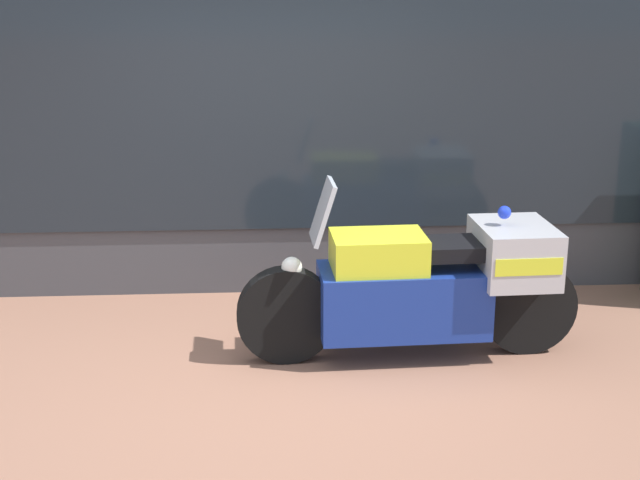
% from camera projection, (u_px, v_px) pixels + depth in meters
% --- Properties ---
extents(ground_plane, '(60.00, 60.00, 0.00)m').
position_uv_depth(ground_plane, '(268.00, 389.00, 5.65)').
color(ground_plane, '#8E604C').
extents(shop_building, '(6.93, 0.55, 3.78)m').
position_uv_depth(shop_building, '(203.00, 57.00, 6.98)').
color(shop_building, '#424247').
rests_on(shop_building, ground).
extents(window_display, '(5.45, 0.30, 1.96)m').
position_uv_depth(window_display, '(318.00, 229.00, 7.48)').
color(window_display, slate).
rests_on(window_display, ground).
extents(paramedic_motorcycle, '(2.33, 0.66, 1.25)m').
position_uv_depth(paramedic_motorcycle, '(428.00, 283.00, 6.00)').
color(paramedic_motorcycle, black).
rests_on(paramedic_motorcycle, ground).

